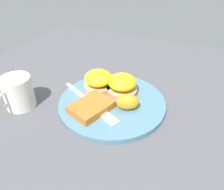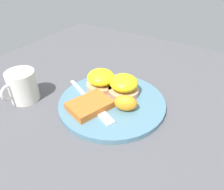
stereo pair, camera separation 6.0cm
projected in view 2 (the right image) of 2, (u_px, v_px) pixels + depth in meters
The scene contains 8 objects.
ground_plane at pixel (112, 105), 0.62m from camera, with size 1.10×1.10×0.00m, color #4C4C51.
plate at pixel (112, 103), 0.61m from camera, with size 0.30×0.30×0.01m, color slate.
sandwich_benedict_left at pixel (124, 86), 0.62m from camera, with size 0.09×0.09×0.06m.
sandwich_benedict_right at pixel (101, 80), 0.65m from camera, with size 0.09×0.09×0.06m.
hashbrown_patty at pixel (90, 105), 0.58m from camera, with size 0.11×0.08×0.02m, color #B66125.
orange_wedge at pixel (126, 103), 0.56m from camera, with size 0.06×0.04×0.04m, color orange.
fork at pixel (92, 103), 0.60m from camera, with size 0.12×0.22×0.00m.
cup at pixel (22, 86), 0.61m from camera, with size 0.11×0.08×0.09m.
Camera 2 is at (0.41, 0.26, 0.38)m, focal length 35.00 mm.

